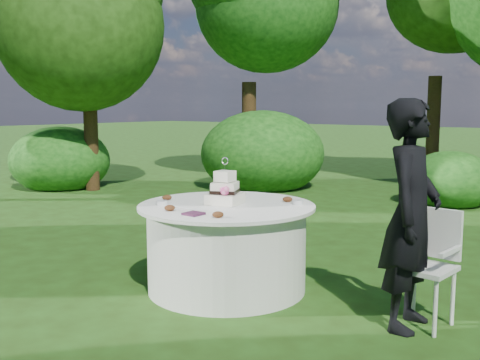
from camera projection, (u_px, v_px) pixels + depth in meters
name	position (u px, v px, depth m)	size (l,w,h in m)	color
ground	(227.00, 289.00, 5.04)	(80.00, 80.00, 0.00)	#213B10
napkins	(193.00, 214.00, 4.47)	(0.14, 0.14, 0.02)	#4A203D
feather_plume	(185.00, 208.00, 4.76)	(0.48, 0.07, 0.01)	white
guest	(411.00, 215.00, 4.08)	(0.62, 0.40, 1.69)	black
table	(227.00, 247.00, 4.99)	(1.56, 1.56, 0.77)	silver
cake	(225.00, 191.00, 4.94)	(0.33, 0.33, 0.42)	white
chair	(430.00, 257.00, 4.19)	(0.42, 0.41, 0.87)	silver
votives	(230.00, 199.00, 5.11)	(1.02, 0.91, 0.04)	silver
petal_cups	(211.00, 204.00, 4.81)	(1.03, 1.05, 0.05)	#562D16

